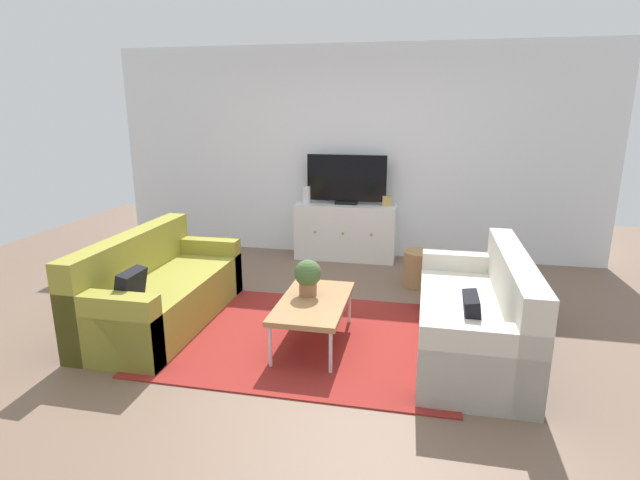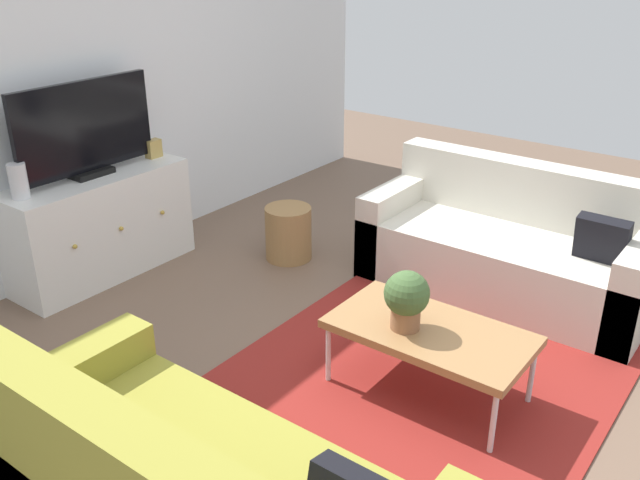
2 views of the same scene
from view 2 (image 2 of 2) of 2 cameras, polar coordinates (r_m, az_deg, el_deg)
The scene contains 11 objects.
ground_plane at distance 3.78m, azimuth 5.03°, elevation -11.74°, with size 10.00×10.00×0.00m, color brown.
wall_back at distance 4.97m, azimuth -20.73°, elevation 12.67°, with size 6.40×0.12×2.70m, color white.
area_rug at distance 3.72m, azimuth 7.04°, elevation -12.44°, with size 2.50×1.90×0.01m, color maroon.
couch_right_side at distance 4.73m, azimuth 15.54°, elevation -0.80°, with size 0.80×1.84×0.83m.
coffee_table at distance 3.55m, azimuth 9.12°, elevation -7.67°, with size 0.55×1.01×0.39m.
potted_plant at distance 3.43m, azimuth 7.21°, elevation -4.77°, with size 0.23×0.23×0.31m.
tv_console at distance 4.99m, azimuth -17.77°, elevation 1.17°, with size 1.29×0.47×0.72m.
flat_screen_tv at distance 4.79m, azimuth -18.94°, elevation 8.68°, with size 1.02×0.16×0.63m.
glass_vase at distance 4.57m, azimuth -23.76°, elevation 4.50°, with size 0.11×0.11×0.22m, color silver.
mantel_clock at distance 5.14m, azimuth -13.68°, elevation 7.39°, with size 0.11×0.07×0.13m, color tan.
wicker_basket at distance 5.04m, azimuth -2.64°, elevation 0.59°, with size 0.34×0.34×0.40m, color #9E7547.
Camera 2 is at (-2.63, -1.57, 2.22)m, focal length 38.52 mm.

